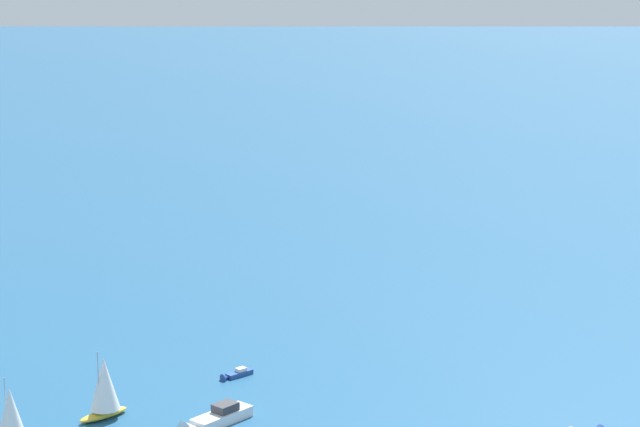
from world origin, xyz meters
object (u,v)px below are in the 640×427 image
(sailboat_trailing, at_px, (11,422))
(sailboat_outer_ring_b, at_px, (104,387))
(motorboat_ahead, at_px, (213,420))
(motorboat_far_stbd, at_px, (235,374))

(sailboat_trailing, height_order, sailboat_outer_ring_b, sailboat_trailing)
(motorboat_ahead, xyz_separation_m, sailboat_outer_ring_b, (14.76, -2.61, 3.44))
(sailboat_trailing, bearing_deg, sailboat_outer_ring_b, -123.84)
(sailboat_trailing, distance_m, sailboat_outer_ring_b, 15.85)
(sailboat_trailing, relative_size, motorboat_ahead, 0.97)
(motorboat_far_stbd, xyz_separation_m, sailboat_trailing, (24.71, 29.32, 4.20))
(sailboat_outer_ring_b, bearing_deg, motorboat_far_stbd, -134.52)
(motorboat_far_stbd, relative_size, sailboat_outer_ring_b, 0.50)
(motorboat_far_stbd, height_order, sailboat_outer_ring_b, sailboat_outer_ring_b)
(motorboat_ahead, bearing_deg, sailboat_outer_ring_b, -10.02)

